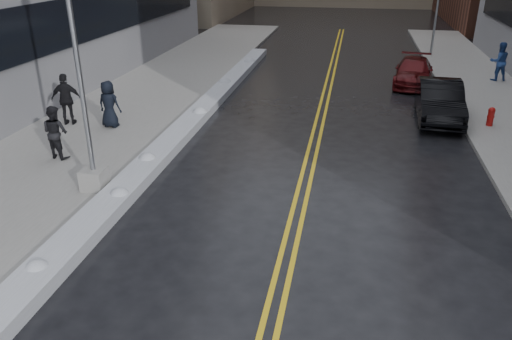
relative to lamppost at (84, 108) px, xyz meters
The scene contains 14 objects.
ground 4.62m from the lamppost, 31.22° to the right, with size 160.00×160.00×0.00m, color black.
sidewalk_west 8.72m from the lamppost, 107.03° to the left, with size 5.50×50.00×0.15m, color gray.
lane_line_left 10.12m from the lamppost, 54.77° to the left, with size 0.12×50.00×0.01m, color gold.
lane_line_right 10.29m from the lamppost, 53.36° to the left, with size 0.12×50.00×0.01m, color gold.
snow_ridge 6.50m from the lamppost, 81.94° to the left, with size 0.90×30.00×0.34m, color silver.
lamppost is the anchor object (origin of this frame).
fire_hydrant 14.81m from the lamppost, 33.04° to the left, with size 0.26×0.26×0.73m.
traffic_signal 24.98m from the lamppost, 61.79° to the left, with size 0.16×0.20×6.00m.
pedestrian_b 3.35m from the lamppost, 139.75° to the left, with size 0.85×0.66×1.74m, color black.
pedestrian_c 5.68m from the lamppost, 111.17° to the left, with size 0.87×0.57×1.78m, color black.
pedestrian_d 6.45m from the lamppost, 125.97° to the left, with size 1.16×0.48×1.97m, color black.
pedestrian_east 21.29m from the lamppost, 47.74° to the left, with size 0.94×0.73×1.94m, color navy.
car_black 13.86m from the lamppost, 40.30° to the left, with size 1.65×4.74×1.56m, color black.
car_maroon 17.79m from the lamppost, 55.49° to the left, with size 1.83×4.50×1.30m, color #480B0D.
Camera 1 is at (3.62, -9.68, 6.44)m, focal length 35.00 mm.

